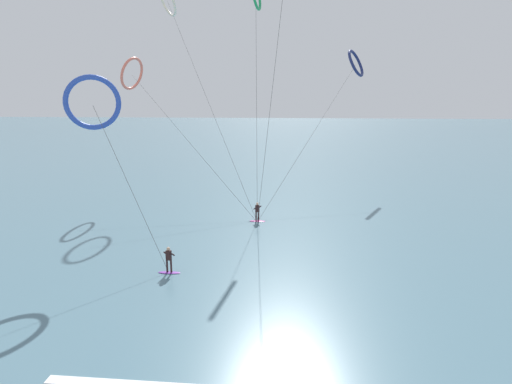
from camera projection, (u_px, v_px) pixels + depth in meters
name	position (u px, v px, depth m)	size (l,w,h in m)	color
sea_water	(283.00, 139.00, 108.55)	(400.00, 200.00, 0.08)	slate
surfer_violet	(169.00, 262.00, 26.84)	(1.40, 0.62, 1.70)	purple
surfer_magenta	(257.00, 213.00, 37.83)	(1.40, 0.73, 1.70)	#CC288E
kite_cobalt	(93.00, 103.00, 28.69)	(7.57, 4.77, 12.23)	#2647B7
kite_ivory	(167.00, 0.00, 49.82)	(13.43, 18.25, 23.40)	silver
kite_navy	(356.00, 63.00, 53.16)	(12.23, 21.80, 16.38)	navy
kite_coral	(132.00, 74.00, 46.46)	(15.49, 12.46, 14.87)	#EA7260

